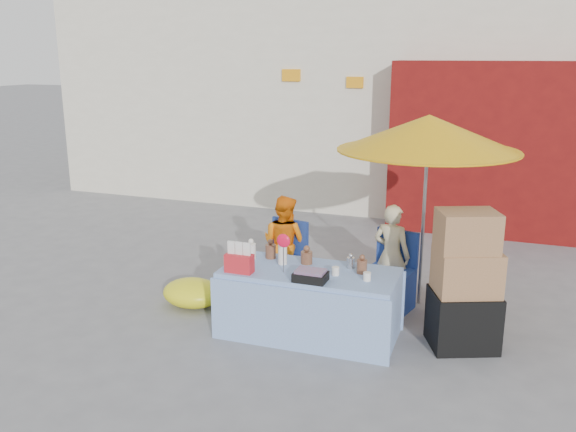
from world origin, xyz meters
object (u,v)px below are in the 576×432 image
at_px(vendor_orange, 284,244).
at_px(vendor_beige, 391,255).
at_px(box_stack, 465,286).
at_px(umbrella, 428,134).
at_px(chair_right, 388,287).
at_px(market_table, 309,302).
at_px(chair_left, 280,273).

bearing_deg(vendor_orange, vendor_beige, -166.76).
bearing_deg(box_stack, vendor_orange, 159.94).
relative_size(vendor_beige, umbrella, 0.55).
bearing_deg(chair_right, market_table, -111.67).
bearing_deg(umbrella, vendor_orange, -174.47).
bearing_deg(chair_left, box_stack, -3.51).
xyz_separation_m(market_table, chair_left, (-0.64, 0.88, -0.09)).
bearing_deg(umbrella, vendor_beige, -153.43).
bearing_deg(umbrella, chair_right, -136.16).
bearing_deg(chair_left, chair_right, 13.24).
xyz_separation_m(chair_left, umbrella, (1.55, 0.28, 1.64)).
relative_size(market_table, vendor_orange, 1.54).
distance_m(market_table, umbrella, 2.14).
bearing_deg(vendor_orange, box_stack, 173.18).
bearing_deg(vendor_beige, umbrella, -140.19).
bearing_deg(market_table, chair_left, 124.80).
bearing_deg(vendor_beige, box_stack, 150.84).
bearing_deg(umbrella, chair_left, -169.57).
bearing_deg(box_stack, vendor_beige, 137.59).
bearing_deg(vendor_orange, chair_right, -172.89).
relative_size(chair_right, box_stack, 0.64).
bearing_deg(umbrella, box_stack, -59.67).
height_order(vendor_orange, vendor_beige, vendor_beige).
height_order(market_table, box_stack, box_stack).
relative_size(market_table, chair_left, 2.06).
distance_m(chair_left, umbrella, 2.27).
height_order(chair_right, box_stack, box_stack).
bearing_deg(chair_left, market_table, -40.84).
height_order(chair_right, vendor_orange, vendor_orange).
relative_size(vendor_orange, vendor_beige, 1.00).
bearing_deg(vendor_orange, market_table, 135.52).
bearing_deg(chair_left, vendor_orange, 104.78).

